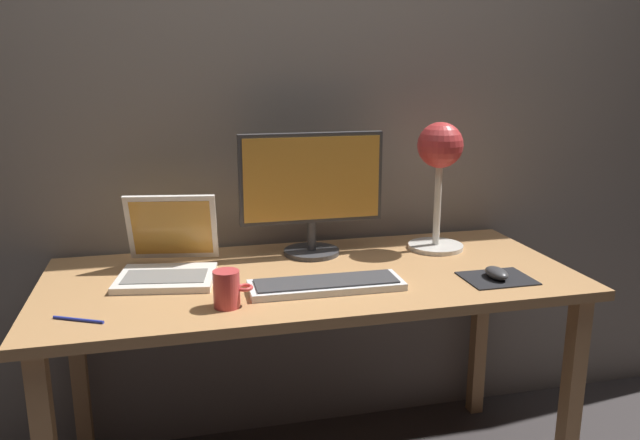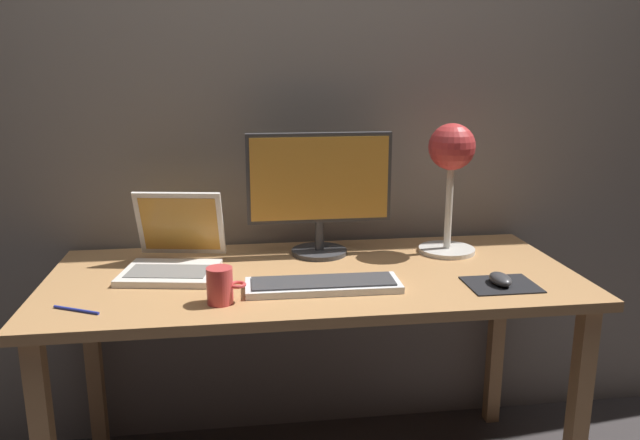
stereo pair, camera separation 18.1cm
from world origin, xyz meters
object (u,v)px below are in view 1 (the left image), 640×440
coffee_mug (227,289)px  pen (78,320)px  desk_lamp (440,160)px  mouse (496,273)px  laptop (169,253)px  monitor (311,186)px  keyboard_main (326,284)px

coffee_mug → pen: bearing=-178.9°
desk_lamp → coffee_mug: size_ratio=4.15×
desk_lamp → mouse: 0.45m
laptop → pen: 0.39m
laptop → pen: bearing=-125.4°
mouse → coffee_mug: 0.80m
monitor → coffee_mug: (-0.32, -0.41, -0.18)m
laptop → mouse: bearing=-16.7°
keyboard_main → mouse: bearing=-5.0°
desk_lamp → pen: desk_lamp is taller
keyboard_main → coffee_mug: bearing=-165.8°
desk_lamp → laptop: bearing=-176.3°
keyboard_main → pen: size_ratio=3.16×
monitor → coffee_mug: monitor is taller
laptop → coffee_mug: size_ratio=3.22×
monitor → laptop: 0.50m
monitor → desk_lamp: size_ratio=1.09×
monitor → mouse: monitor is taller
desk_lamp → pen: (-1.12, -0.38, -0.30)m
monitor → pen: (-0.69, -0.41, -0.23)m
keyboard_main → desk_lamp: bearing=32.4°
keyboard_main → coffee_mug: coffee_mug is taller
monitor → desk_lamp: desk_lamp is taller
mouse → coffee_mug: (-0.80, -0.03, 0.03)m
monitor → keyboard_main: 0.40m
laptop → pen: (-0.23, -0.32, -0.06)m
keyboard_main → mouse: 0.51m
monitor → mouse: size_ratio=4.96×
desk_lamp → coffee_mug: (-0.75, -0.37, -0.26)m
mouse → coffee_mug: coffee_mug is taller
monitor → pen: size_ratio=3.40×
coffee_mug → mouse: bearing=2.0°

